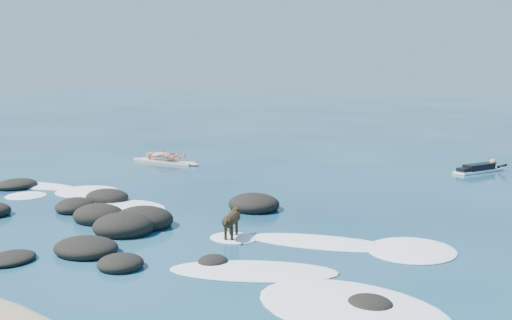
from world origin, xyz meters
The scene contains 6 objects.
ground centered at (0.00, 0.00, 0.00)m, with size 160.00×160.00×0.00m, color #0A2642.
reef_rocks centered at (-1.21, -1.31, 0.13)m, with size 13.84×7.17×0.64m.
breaking_foam centered at (0.83, -1.33, 0.01)m, with size 15.53×7.05×0.12m.
standing_surfer_rig centered at (-5.43, 6.81, 0.75)m, with size 3.35×0.69×1.91m.
paddling_surfer_rig centered at (6.29, 10.34, 0.15)m, with size 1.75×2.31×0.43m.
dog centered at (2.32, -1.34, 0.46)m, with size 0.43×1.07×0.69m.
Camera 1 is at (8.37, -12.02, 3.68)m, focal length 40.00 mm.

